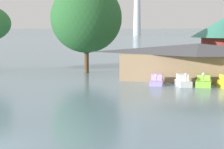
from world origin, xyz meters
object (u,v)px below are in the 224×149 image
Objects in this scene: boathouse at (198,61)px; shoreline_tree_mid at (86,18)px; pedal_boat_white at (183,81)px; pedal_boat_lavender at (157,81)px; pedal_boat_lime at (204,82)px.

shoreline_tree_mid reaches higher than boathouse.
shoreline_tree_mid reaches higher than pedal_boat_white.
pedal_boat_lavender is 0.14× the size of boathouse.
pedal_boat_white is 18.90m from shoreline_tree_mid.
pedal_boat_white is 2.30m from pedal_boat_lime.
pedal_boat_lime is 0.15× the size of boathouse.
pedal_boat_lavender is 7.28m from boathouse.
pedal_boat_lime is at bearing -80.50° from boathouse.
pedal_boat_lavender is 0.91× the size of pedal_boat_white.
pedal_boat_white is 0.15× the size of boathouse.
pedal_boat_lavender is at bearing -39.57° from shoreline_tree_mid.
pedal_boat_lavender is 16.66m from shoreline_tree_mid.
pedal_boat_lime is at bearing 87.83° from pedal_boat_lavender.
boathouse is at bearing -14.26° from shoreline_tree_mid.
pedal_boat_lime is 5.65m from boathouse.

